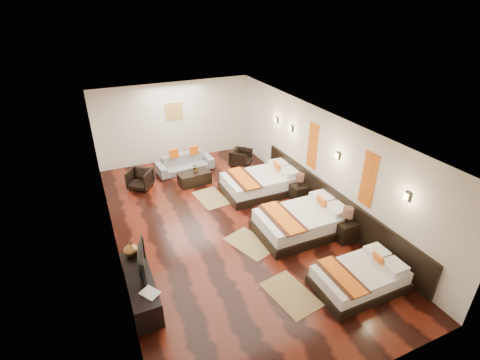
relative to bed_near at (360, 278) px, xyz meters
name	(u,v)px	position (x,y,z in m)	size (l,w,h in m)	color
floor	(227,226)	(-1.69, 3.17, -0.24)	(5.50, 9.50, 0.01)	black
ceiling	(224,124)	(-1.69, 3.17, 2.56)	(5.50, 9.50, 0.01)	white
back_wall	(175,122)	(-1.69, 7.92, 1.16)	(5.50, 0.01, 2.80)	silver
left_wall	(109,203)	(-4.44, 3.17, 1.16)	(0.01, 9.50, 2.80)	silver
right_wall	(318,160)	(1.06, 3.17, 1.16)	(0.01, 9.50, 2.80)	silver
headboard_panel	(331,204)	(1.02, 2.37, 0.21)	(0.08, 6.60, 0.90)	black
bed_near	(360,278)	(0.00, 0.00, 0.00)	(1.86, 1.17, 0.71)	black
bed_mid	(303,221)	(0.01, 2.14, 0.06)	(2.33, 1.46, 0.89)	black
bed_far	(262,183)	(0.01, 4.43, 0.06)	(2.32, 1.46, 0.88)	black
nightstand_a	(345,229)	(0.75, 1.43, 0.08)	(0.46, 0.46, 0.92)	black
nightstand_b	(299,191)	(0.75, 3.53, 0.06)	(0.44, 0.44, 0.86)	black
jute_mat_near	(291,294)	(-1.42, 0.39, -0.24)	(0.75, 1.20, 0.01)	olive
jute_mat_mid	(250,243)	(-1.45, 2.23, -0.24)	(0.75, 1.20, 0.01)	olive
jute_mat_far	(211,198)	(-1.58, 4.68, -0.24)	(0.75, 1.20, 0.01)	olive
tv_console	(141,288)	(-4.19, 1.54, 0.03)	(0.50, 1.80, 0.55)	black
tv	(138,261)	(-4.14, 1.69, 0.58)	(0.93, 0.12, 0.54)	black
book	(145,298)	(-4.19, 0.94, 0.32)	(0.26, 0.34, 0.03)	black
figurine	(132,248)	(-4.19, 2.27, 0.48)	(0.33, 0.33, 0.34)	brown
sofa	(185,163)	(-1.74, 6.80, 0.04)	(1.91, 0.75, 0.56)	gray
armchair_left	(140,179)	(-3.36, 6.18, 0.06)	(0.66, 0.67, 0.61)	black
armchair_right	(241,158)	(0.18, 6.37, 0.06)	(0.65, 0.67, 0.61)	black
coffee_table	(194,178)	(-1.74, 5.75, -0.04)	(1.00, 0.50, 0.40)	black
table_plant	(195,168)	(-1.66, 5.83, 0.28)	(0.23, 0.20, 0.25)	#28581D
orange_panel_a	(368,180)	(1.04, 1.27, 1.46)	(0.04, 0.40, 1.30)	#D86014
orange_panel_b	(313,146)	(1.04, 3.47, 1.46)	(0.04, 0.40, 1.30)	#D86014
sconce_near	(407,196)	(1.01, 0.17, 1.61)	(0.07, 0.12, 0.18)	black
sconce_mid	(338,156)	(1.01, 2.37, 1.61)	(0.07, 0.12, 0.18)	black
sconce_far	(291,129)	(1.01, 4.57, 1.61)	(0.07, 0.12, 0.18)	black
sconce_lounge	(276,120)	(1.01, 5.47, 1.61)	(0.07, 0.12, 0.18)	black
gold_artwork	(174,111)	(-1.69, 7.90, 1.56)	(0.60, 0.04, 0.60)	#AD873F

